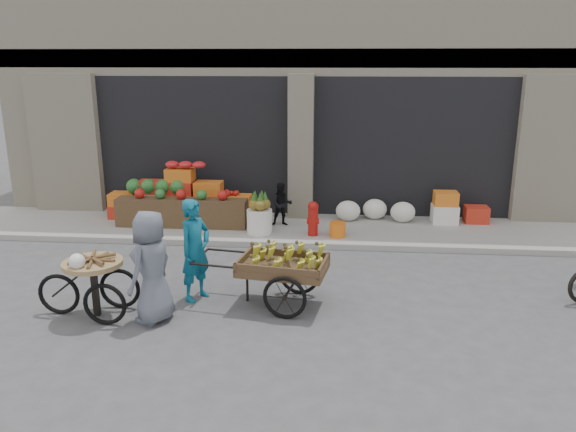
# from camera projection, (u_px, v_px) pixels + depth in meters

# --- Properties ---
(ground) EXTENTS (80.00, 80.00, 0.00)m
(ground) POSITION_uv_depth(u_px,v_px,m) (277.00, 316.00, 8.10)
(ground) COLOR #424244
(ground) RESTS_ON ground
(sidewalk) EXTENTS (18.00, 2.20, 0.12)m
(sidewalk) POSITION_uv_depth(u_px,v_px,m) (298.00, 230.00, 12.01)
(sidewalk) COLOR gray
(sidewalk) RESTS_ON ground
(building) EXTENTS (14.00, 6.45, 7.00)m
(building) POSITION_uv_depth(u_px,v_px,m) (309.00, 67.00, 14.89)
(building) COLOR beige
(building) RESTS_ON ground
(fruit_display) EXTENTS (3.10, 1.12, 1.24)m
(fruit_display) POSITION_uv_depth(u_px,v_px,m) (186.00, 196.00, 12.33)
(fruit_display) COLOR red
(fruit_display) RESTS_ON sidewalk
(pineapple_bin) EXTENTS (0.52, 0.52, 0.50)m
(pineapple_bin) POSITION_uv_depth(u_px,v_px,m) (260.00, 221.00, 11.52)
(pineapple_bin) COLOR silver
(pineapple_bin) RESTS_ON sidewalk
(fire_hydrant) EXTENTS (0.22, 0.22, 0.71)m
(fire_hydrant) POSITION_uv_depth(u_px,v_px,m) (313.00, 217.00, 11.34)
(fire_hydrant) COLOR #A5140F
(fire_hydrant) RESTS_ON sidewalk
(orange_bucket) EXTENTS (0.32, 0.32, 0.30)m
(orange_bucket) POSITION_uv_depth(u_px,v_px,m) (338.00, 229.00, 11.31)
(orange_bucket) COLOR orange
(orange_bucket) RESTS_ON sidewalk
(right_bay_goods) EXTENTS (3.35, 0.60, 0.70)m
(right_bay_goods) POSITION_uv_depth(u_px,v_px,m) (419.00, 210.00, 12.27)
(right_bay_goods) COLOR silver
(right_bay_goods) RESTS_ON sidewalk
(seated_person) EXTENTS (0.51, 0.43, 0.93)m
(seated_person) POSITION_uv_depth(u_px,v_px,m) (282.00, 204.00, 12.00)
(seated_person) COLOR black
(seated_person) RESTS_ON sidewalk
(banana_cart) EXTENTS (2.28, 1.20, 0.91)m
(banana_cart) POSITION_uv_depth(u_px,v_px,m) (280.00, 263.00, 8.32)
(banana_cart) COLOR brown
(banana_cart) RESTS_ON ground
(vendor_woman) EXTENTS (0.61, 0.69, 1.58)m
(vendor_woman) POSITION_uv_depth(u_px,v_px,m) (195.00, 250.00, 8.50)
(vendor_woman) COLOR #0F5773
(vendor_woman) RESTS_ON ground
(tricycle_cart) EXTENTS (1.42, 0.84, 0.95)m
(tricycle_cart) POSITION_uv_depth(u_px,v_px,m) (94.00, 279.00, 7.99)
(tricycle_cart) COLOR #9E7F51
(tricycle_cart) RESTS_ON ground
(vendor_grey) EXTENTS (0.75, 0.91, 1.61)m
(vendor_grey) POSITION_uv_depth(u_px,v_px,m) (151.00, 267.00, 7.77)
(vendor_grey) COLOR slate
(vendor_grey) RESTS_ON ground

